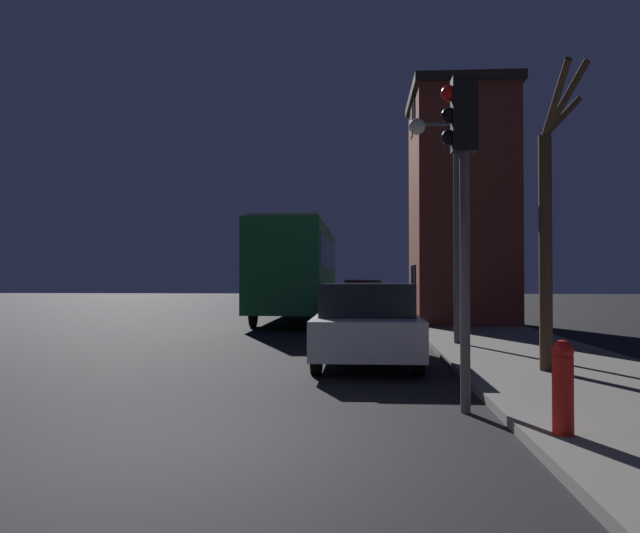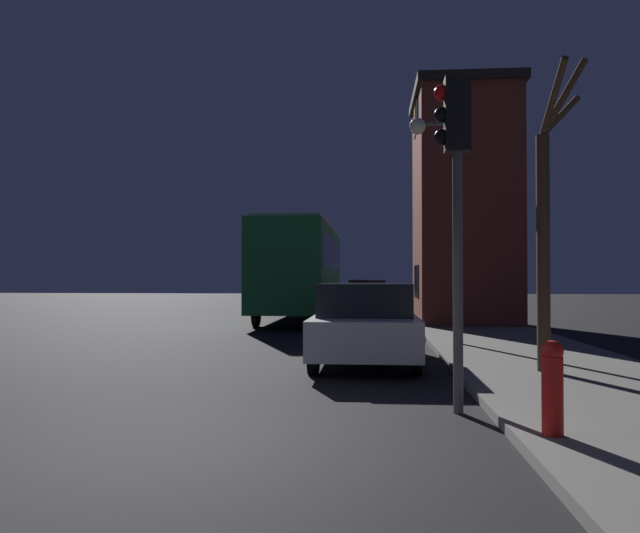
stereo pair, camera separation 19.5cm
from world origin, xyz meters
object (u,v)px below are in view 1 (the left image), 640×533
object	(u,v)px
car_near_lane	(367,323)
car_mid_lane	(360,305)
traffic_light	(462,171)
bare_tree	(549,224)
car_far_lane	(363,296)
fire_hydrant	(563,385)
streetlamp	(442,190)
bus	(298,264)

from	to	relation	value
car_near_lane	car_mid_lane	xyz separation A→B (m)	(-0.15, 7.53, 0.00)
traffic_light	bare_tree	world-z (taller)	bare_tree
car_far_lane	fire_hydrant	xyz separation A→B (m)	(1.92, -23.03, -0.20)
car_near_lane	fire_hydrant	bearing A→B (deg)	-72.31
traffic_light	bare_tree	size ratio (longest dim) A/B	0.81
car_mid_lane	fire_hydrant	bearing A→B (deg)	-81.47
bare_tree	car_far_lane	size ratio (longest dim) A/B	1.23
streetlamp	traffic_light	xyz separation A→B (m)	(-0.64, -6.96, -0.74)
fire_hydrant	car_far_lane	bearing A→B (deg)	94.77
streetlamp	car_mid_lane	bearing A→B (deg)	111.56
bus	car_near_lane	size ratio (longest dim) A/B	2.41
traffic_light	bus	distance (m)	16.91
bus	car_near_lane	world-z (taller)	bus
car_near_lane	car_far_lane	size ratio (longest dim) A/B	1.13
bus	car_far_lane	size ratio (longest dim) A/B	2.72
streetlamp	car_far_lane	size ratio (longest dim) A/B	1.29
bus	fire_hydrant	world-z (taller)	bus
bare_tree	car_mid_lane	size ratio (longest dim) A/B	1.26
car_mid_lane	car_far_lane	world-z (taller)	car_far_lane
bare_tree	bus	distance (m)	14.86
bare_tree	car_near_lane	distance (m)	3.76
bare_tree	bus	xyz separation A→B (m)	(-5.52, 13.80, -0.34)
bare_tree	car_near_lane	xyz separation A→B (m)	(-2.94, 1.60, -1.73)
bus	fire_hydrant	size ratio (longest dim) A/B	12.17
bus	car_mid_lane	size ratio (longest dim) A/B	2.79
streetlamp	fire_hydrant	bearing A→B (deg)	-89.50
traffic_light	car_far_lane	distance (m)	21.68
streetlamp	bus	world-z (taller)	streetlamp
fire_hydrant	traffic_light	bearing A→B (deg)	115.70
bare_tree	car_far_lane	bearing A→B (deg)	99.08
bare_tree	car_far_lane	world-z (taller)	bare_tree
traffic_light	bare_tree	distance (m)	3.27
traffic_light	car_mid_lane	xyz separation A→B (m)	(-1.28, 11.83, -2.14)
streetlamp	car_near_lane	size ratio (longest dim) A/B	1.14
car_near_lane	bus	bearing A→B (deg)	101.98
streetlamp	bare_tree	xyz separation A→B (m)	(1.17, -4.27, -1.16)
traffic_light	car_mid_lane	distance (m)	12.08
bus	car_mid_lane	world-z (taller)	bus
car_near_lane	fire_hydrant	world-z (taller)	car_near_lane
bus	car_mid_lane	distance (m)	5.44
traffic_light	car_mid_lane	bearing A→B (deg)	96.18
car_near_lane	car_far_lane	bearing A→B (deg)	90.26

